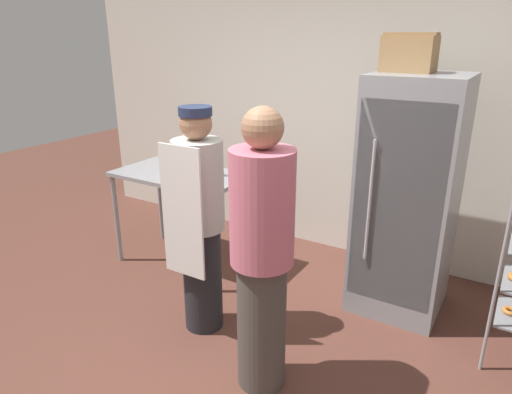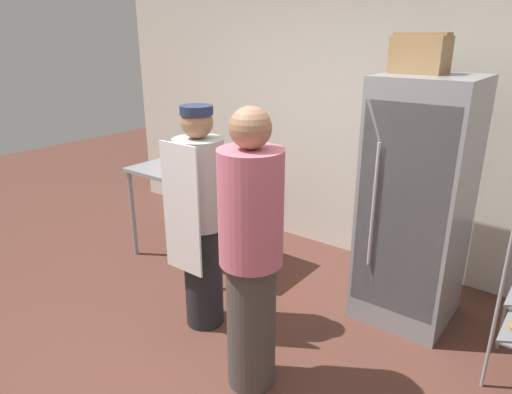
{
  "view_description": "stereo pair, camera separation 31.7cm",
  "coord_description": "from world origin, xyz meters",
  "px_view_note": "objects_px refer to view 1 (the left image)",
  "views": [
    {
      "loc": [
        1.46,
        -1.81,
        2.12
      ],
      "look_at": [
        -0.1,
        0.75,
        1.05
      ],
      "focal_mm": 32.0,
      "sensor_mm": 36.0,
      "label": 1
    },
    {
      "loc": [
        1.72,
        -1.63,
        2.12
      ],
      "look_at": [
        -0.1,
        0.75,
        1.05
      ],
      "focal_mm": 32.0,
      "sensor_mm": 36.0,
      "label": 2
    }
  ],
  "objects_px": {
    "person_baker": "(200,220)",
    "donut_box": "(201,172)",
    "refrigerator": "(408,198)",
    "person_customer": "(262,255)",
    "cardboard_storage_box": "(409,53)",
    "blender_pitcher": "(181,154)"
  },
  "relations": [
    {
      "from": "refrigerator",
      "to": "blender_pitcher",
      "type": "bearing_deg",
      "value": -176.4
    },
    {
      "from": "refrigerator",
      "to": "blender_pitcher",
      "type": "xyz_separation_m",
      "value": [
        -2.14,
        -0.13,
        0.09
      ]
    },
    {
      "from": "refrigerator",
      "to": "donut_box",
      "type": "xyz_separation_m",
      "value": [
        -1.73,
        -0.34,
        0.03
      ]
    },
    {
      "from": "refrigerator",
      "to": "person_customer",
      "type": "relative_size",
      "value": 1.05
    },
    {
      "from": "person_baker",
      "to": "donut_box",
      "type": "bearing_deg",
      "value": 126.7
    },
    {
      "from": "donut_box",
      "to": "person_customer",
      "type": "relative_size",
      "value": 0.16
    },
    {
      "from": "cardboard_storage_box",
      "to": "person_customer",
      "type": "bearing_deg",
      "value": -104.81
    },
    {
      "from": "blender_pitcher",
      "to": "person_baker",
      "type": "relative_size",
      "value": 0.15
    },
    {
      "from": "cardboard_storage_box",
      "to": "refrigerator",
      "type": "bearing_deg",
      "value": -28.58
    },
    {
      "from": "person_baker",
      "to": "person_customer",
      "type": "distance_m",
      "value": 0.74
    },
    {
      "from": "donut_box",
      "to": "person_baker",
      "type": "xyz_separation_m",
      "value": [
        0.55,
        -0.74,
        -0.09
      ]
    },
    {
      "from": "refrigerator",
      "to": "cardboard_storage_box",
      "type": "relative_size",
      "value": 5.1
    },
    {
      "from": "refrigerator",
      "to": "donut_box",
      "type": "height_order",
      "value": "refrigerator"
    },
    {
      "from": "donut_box",
      "to": "blender_pitcher",
      "type": "distance_m",
      "value": 0.46
    },
    {
      "from": "blender_pitcher",
      "to": "person_customer",
      "type": "bearing_deg",
      "value": -36.82
    },
    {
      "from": "refrigerator",
      "to": "cardboard_storage_box",
      "type": "distance_m",
      "value": 1.07
    },
    {
      "from": "person_baker",
      "to": "person_customer",
      "type": "relative_size",
      "value": 0.95
    },
    {
      "from": "blender_pitcher",
      "to": "cardboard_storage_box",
      "type": "xyz_separation_m",
      "value": [
        2.02,
        0.2,
        0.97
      ]
    },
    {
      "from": "refrigerator",
      "to": "cardboard_storage_box",
      "type": "bearing_deg",
      "value": 151.42
    },
    {
      "from": "donut_box",
      "to": "person_customer",
      "type": "xyz_separation_m",
      "value": [
        1.24,
        -1.03,
        -0.06
      ]
    },
    {
      "from": "refrigerator",
      "to": "donut_box",
      "type": "distance_m",
      "value": 1.76
    },
    {
      "from": "person_customer",
      "to": "donut_box",
      "type": "bearing_deg",
      "value": 140.29
    }
  ]
}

